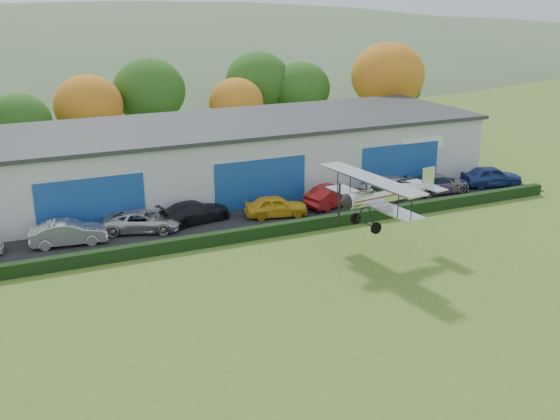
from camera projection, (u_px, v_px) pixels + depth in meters
name	position (u px, v px, depth m)	size (l,w,h in m)	color
ground	(354.00, 372.00, 27.81)	(300.00, 300.00, 0.00)	#466921
apron	(240.00, 215.00, 47.13)	(48.00, 9.00, 0.05)	black
hedge	(267.00, 231.00, 42.86)	(46.00, 0.60, 0.80)	black
hangar	(231.00, 154.00, 53.12)	(40.60, 12.60, 5.30)	#B2B7BC
tree_belt	(141.00, 98.00, 61.50)	(75.70, 13.22, 10.12)	#3D2614
distant_hills	(22.00, 120.00, 151.25)	(430.00, 196.00, 56.00)	#4C6642
car_1	(68.00, 233.00, 41.35)	(1.63, 4.67, 1.54)	silver
car_2	(142.00, 221.00, 43.65)	(2.32, 5.03, 1.40)	silver
car_3	(195.00, 212.00, 45.39)	(2.04, 5.03, 1.46)	black
car_4	(276.00, 206.00, 46.48)	(1.76, 4.38, 1.49)	gold
car_5	(334.00, 195.00, 48.74)	(1.68, 4.83, 1.59)	maroon
car_6	(393.00, 186.00, 51.07)	(2.73, 5.93, 1.65)	silver
car_7	(438.00, 184.00, 51.88)	(2.08, 5.12, 1.49)	gray
car_8	(491.00, 176.00, 53.62)	(1.96, 4.86, 1.66)	navy
biplane	(384.00, 193.00, 38.95)	(7.18, 8.24, 3.07)	silver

